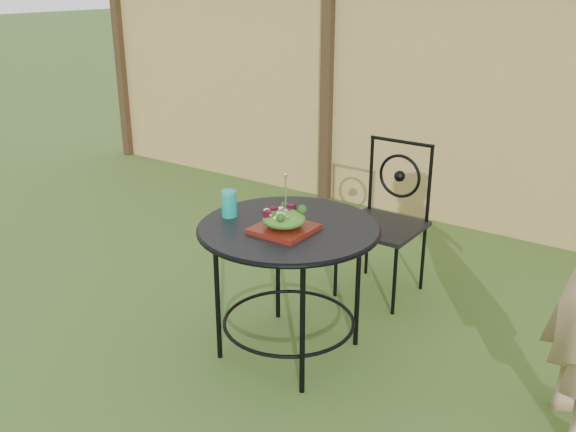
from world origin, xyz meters
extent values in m
plane|color=#2C4817|center=(0.00, 0.00, 0.00)|extent=(60.00, 60.00, 0.00)
cube|color=tan|center=(0.00, 2.20, 0.90)|extent=(8.00, 0.05, 1.80)
cube|color=black|center=(-3.90, 2.15, 0.95)|extent=(0.09, 0.09, 1.90)
cube|color=black|center=(-1.30, 2.15, 0.95)|extent=(0.09, 0.09, 1.90)
cylinder|color=black|center=(-0.12, -0.10, 0.71)|extent=(0.90, 0.90, 0.02)
torus|color=black|center=(-0.12, -0.10, 0.71)|extent=(0.92, 0.92, 0.02)
torus|color=black|center=(-0.12, -0.10, 0.18)|extent=(0.70, 0.70, 0.02)
cylinder|color=black|center=(0.15, 0.16, 0.35)|extent=(0.03, 0.03, 0.71)
cylinder|color=black|center=(-0.38, 0.16, 0.35)|extent=(0.03, 0.03, 0.71)
cylinder|color=black|center=(-0.38, -0.37, 0.35)|extent=(0.03, 0.03, 0.71)
cylinder|color=black|center=(0.15, -0.37, 0.35)|extent=(0.03, 0.03, 0.71)
cube|color=black|center=(-0.04, 0.78, 0.45)|extent=(0.46, 0.46, 0.03)
cylinder|color=black|center=(-0.04, 0.99, 0.94)|extent=(0.42, 0.02, 0.02)
torus|color=black|center=(-0.04, 0.99, 0.72)|extent=(0.28, 0.02, 0.28)
cylinder|color=black|center=(-0.24, 0.58, 0.22)|extent=(0.02, 0.02, 0.44)
cylinder|color=black|center=(0.16, 0.58, 0.22)|extent=(0.02, 0.02, 0.44)
cylinder|color=black|center=(-0.24, 0.98, 0.22)|extent=(0.02, 0.02, 0.44)
cylinder|color=black|center=(0.16, 0.98, 0.22)|extent=(0.02, 0.02, 0.44)
cylinder|color=black|center=(-0.24, 0.99, 0.70)|extent=(0.02, 0.02, 0.50)
cylinder|color=black|center=(0.16, 0.99, 0.70)|extent=(0.02, 0.02, 0.50)
cube|color=#420E09|center=(-0.09, -0.18, 0.74)|extent=(0.27, 0.27, 0.02)
ellipsoid|color=#235614|center=(-0.09, -0.18, 0.79)|extent=(0.21, 0.21, 0.08)
cylinder|color=silver|center=(-0.08, -0.18, 0.92)|extent=(0.01, 0.01, 0.18)
cylinder|color=#0EA68A|center=(-0.44, -0.18, 0.79)|extent=(0.08, 0.08, 0.14)
camera|label=1|loc=(1.59, -2.54, 1.90)|focal=40.00mm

